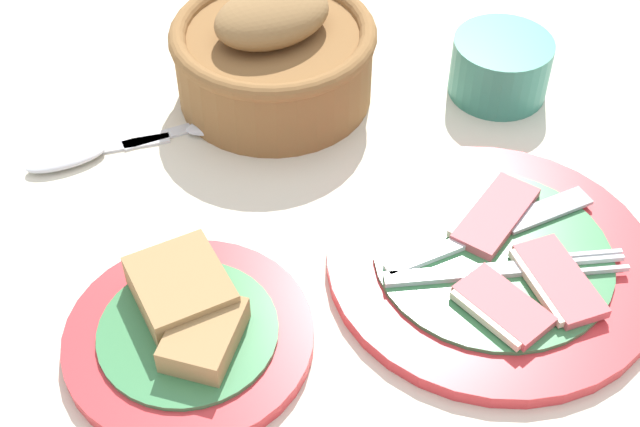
{
  "coord_description": "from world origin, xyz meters",
  "views": [
    {
      "loc": [
        -0.16,
        -0.38,
        0.53
      ],
      "look_at": [
        -0.04,
        0.1,
        0.02
      ],
      "focal_mm": 50.0,
      "sensor_mm": 36.0,
      "label": 1
    }
  ],
  "objects_px": {
    "sugar_cup": "(501,65)",
    "teaspoon_near_cup": "(195,130)",
    "teaspoon_by_saucer": "(97,150)",
    "bread_plate": "(189,327)",
    "bread_basket": "(274,54)",
    "breakfast_plate": "(494,261)"
  },
  "relations": [
    {
      "from": "bread_plate",
      "to": "teaspoon_by_saucer",
      "type": "height_order",
      "value": "bread_plate"
    },
    {
      "from": "teaspoon_by_saucer",
      "to": "teaspoon_near_cup",
      "type": "bearing_deg",
      "value": 174.1
    },
    {
      "from": "sugar_cup",
      "to": "teaspoon_near_cup",
      "type": "height_order",
      "value": "sugar_cup"
    },
    {
      "from": "breakfast_plate",
      "to": "teaspoon_by_saucer",
      "type": "bearing_deg",
      "value": 143.74
    },
    {
      "from": "breakfast_plate",
      "to": "sugar_cup",
      "type": "bearing_deg",
      "value": 66.82
    },
    {
      "from": "teaspoon_by_saucer",
      "to": "teaspoon_near_cup",
      "type": "xyz_separation_m",
      "value": [
        0.09,
        0.01,
        0.0
      ]
    },
    {
      "from": "breakfast_plate",
      "to": "teaspoon_near_cup",
      "type": "distance_m",
      "value": 0.29
    },
    {
      "from": "breakfast_plate",
      "to": "teaspoon_by_saucer",
      "type": "distance_m",
      "value": 0.36
    },
    {
      "from": "bread_plate",
      "to": "sugar_cup",
      "type": "xyz_separation_m",
      "value": [
        0.33,
        0.21,
        0.02
      ]
    },
    {
      "from": "bread_basket",
      "to": "teaspoon_by_saucer",
      "type": "relative_size",
      "value": 0.97
    },
    {
      "from": "bread_basket",
      "to": "bread_plate",
      "type": "bearing_deg",
      "value": -114.99
    },
    {
      "from": "bread_basket",
      "to": "teaspoon_near_cup",
      "type": "xyz_separation_m",
      "value": [
        -0.08,
        -0.04,
        -0.04
      ]
    },
    {
      "from": "teaspoon_by_saucer",
      "to": "teaspoon_near_cup",
      "type": "distance_m",
      "value": 0.09
    },
    {
      "from": "breakfast_plate",
      "to": "sugar_cup",
      "type": "relative_size",
      "value": 2.79
    },
    {
      "from": "bread_plate",
      "to": "bread_basket",
      "type": "bearing_deg",
      "value": 65.01
    },
    {
      "from": "breakfast_plate",
      "to": "bread_basket",
      "type": "xyz_separation_m",
      "value": [
        -0.12,
        0.25,
        0.04
      ]
    },
    {
      "from": "breakfast_plate",
      "to": "bread_basket",
      "type": "bearing_deg",
      "value": 114.63
    },
    {
      "from": "bread_plate",
      "to": "teaspoon_near_cup",
      "type": "xyz_separation_m",
      "value": [
        0.04,
        0.22,
        -0.01
      ]
    },
    {
      "from": "bread_plate",
      "to": "bread_basket",
      "type": "height_order",
      "value": "bread_basket"
    },
    {
      "from": "bread_plate",
      "to": "teaspoon_near_cup",
      "type": "relative_size",
      "value": 0.93
    },
    {
      "from": "bread_plate",
      "to": "breakfast_plate",
      "type": "bearing_deg",
      "value": 1.79
    },
    {
      "from": "breakfast_plate",
      "to": "bread_basket",
      "type": "relative_size",
      "value": 1.37
    }
  ]
}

